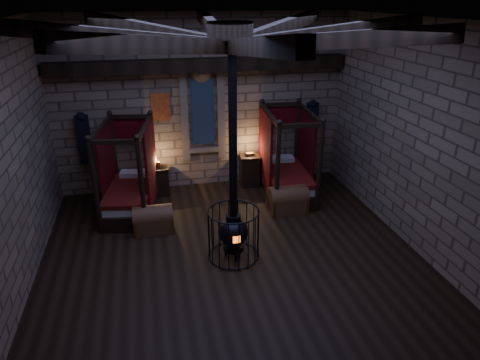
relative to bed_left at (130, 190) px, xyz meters
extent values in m
cube|color=black|center=(1.85, -2.36, -0.50)|extent=(7.00, 7.00, 0.01)
cube|color=#847054|center=(1.85, 1.14, 1.60)|extent=(7.00, 0.02, 4.20)
cube|color=#847054|center=(1.85, -5.86, 1.60)|extent=(7.00, 0.02, 4.20)
cube|color=#847054|center=(-1.65, -2.36, 1.60)|extent=(0.02, 7.00, 4.20)
cube|color=#847054|center=(5.35, -2.36, 1.60)|extent=(0.02, 7.00, 4.20)
cube|color=black|center=(1.85, -2.36, 3.70)|extent=(7.00, 7.00, 0.01)
cube|color=black|center=(1.85, 0.96, 2.55)|extent=(6.86, 0.35, 0.30)
cylinder|color=black|center=(1.85, -2.36, 3.55)|extent=(0.70, 0.70, 0.25)
cube|color=black|center=(1.85, 1.09, 1.40)|extent=(0.55, 0.04, 1.60)
cube|color=maroon|center=(0.85, 1.10, 1.60)|extent=(0.45, 0.03, 0.65)
cube|color=black|center=(-0.95, 0.98, 0.95)|extent=(0.30, 0.10, 1.15)
cube|color=black|center=(4.65, 0.98, 0.95)|extent=(0.30, 0.10, 1.15)
cube|color=black|center=(-0.01, -0.08, -0.33)|extent=(1.29, 2.04, 0.33)
cube|color=beige|center=(-0.01, -0.08, -0.08)|extent=(1.16, 1.88, 0.20)
cube|color=maroon|center=(-0.01, -0.08, 0.05)|extent=(1.22, 1.93, 0.09)
cube|color=beige|center=(0.10, 0.61, 0.14)|extent=(0.69, 0.42, 0.13)
cube|color=#54070C|center=(0.14, 0.86, 1.20)|extent=(1.00, 0.21, 0.50)
cylinder|color=black|center=(-0.62, -0.90, 0.51)|extent=(0.10, 0.10, 2.02)
cylinder|color=black|center=(-0.31, 0.90, 0.51)|extent=(0.10, 0.10, 2.02)
cylinder|color=black|center=(0.29, -1.05, 0.51)|extent=(0.10, 0.10, 2.02)
cylinder|color=black|center=(0.59, 0.75, 0.51)|extent=(0.10, 0.10, 2.02)
cube|color=#54070C|center=(-0.45, 0.28, 0.56)|extent=(0.28, 1.36, 1.79)
cube|color=#54070C|center=(0.51, 0.12, 0.56)|extent=(0.28, 1.36, 1.79)
cube|color=black|center=(3.71, 0.03, -0.33)|extent=(1.17, 2.04, 0.34)
cube|color=beige|center=(3.71, 0.03, -0.06)|extent=(1.04, 1.88, 0.21)
cube|color=maroon|center=(3.71, 0.03, 0.07)|extent=(1.10, 1.92, 0.09)
cube|color=beige|center=(3.77, 0.74, 0.16)|extent=(0.68, 0.38, 0.13)
cube|color=#54070C|center=(3.79, 1.00, 1.25)|extent=(1.04, 0.13, 0.52)
cylinder|color=black|center=(3.17, -0.88, 0.54)|extent=(0.10, 0.10, 2.08)
cylinder|color=black|center=(3.32, 1.00, 0.54)|extent=(0.10, 0.10, 2.08)
cylinder|color=black|center=(4.11, -0.95, 0.54)|extent=(0.10, 0.10, 2.08)
cylinder|color=black|center=(4.26, 0.93, 0.54)|extent=(0.10, 0.10, 2.08)
cube|color=#54070C|center=(3.24, 0.35, 0.59)|extent=(0.17, 1.42, 1.84)
cube|color=#54070C|center=(4.23, 0.27, 0.59)|extent=(0.17, 1.42, 1.84)
cube|color=brown|center=(0.45, -1.07, -0.33)|extent=(0.81, 0.50, 0.33)
cylinder|color=brown|center=(0.45, -1.07, -0.16)|extent=(0.81, 0.50, 0.49)
cube|color=#AB7F34|center=(0.08, -1.06, -0.33)|extent=(0.05, 0.51, 0.35)
cube|color=#AB7F34|center=(0.83, -1.07, -0.33)|extent=(0.05, 0.51, 0.35)
cube|color=brown|center=(3.44, -0.83, -0.32)|extent=(0.88, 0.55, 0.36)
cylinder|color=brown|center=(3.44, -0.83, -0.14)|extent=(0.88, 0.55, 0.53)
cube|color=#AB7F34|center=(3.04, -0.84, -0.32)|extent=(0.07, 0.55, 0.38)
cube|color=#AB7F34|center=(3.84, -0.82, -0.32)|extent=(0.07, 0.55, 0.38)
cube|color=black|center=(0.68, 0.71, -0.16)|extent=(0.43, 0.41, 0.67)
cube|color=black|center=(0.68, 0.71, 0.19)|extent=(0.47, 0.45, 0.04)
cylinder|color=#AB7F34|center=(0.68, 0.71, 0.29)|extent=(0.10, 0.10, 0.15)
cube|color=black|center=(2.96, 0.78, -0.12)|extent=(0.49, 0.47, 0.77)
cube|color=black|center=(2.96, 0.78, 0.29)|extent=(0.54, 0.52, 0.04)
cube|color=brown|center=(2.96, 0.78, 0.36)|extent=(0.21, 0.16, 0.05)
cylinder|color=black|center=(1.88, -2.37, -0.29)|extent=(0.39, 0.39, 0.10)
sphere|color=black|center=(1.88, -2.37, 0.03)|extent=(0.54, 0.54, 0.54)
cylinder|color=black|center=(1.88, -2.37, 0.32)|extent=(0.27, 0.27, 0.13)
cube|color=#FF5914|center=(1.88, -2.63, 0.03)|extent=(0.14, 0.02, 0.13)
cylinder|color=black|center=(1.88, -2.37, 1.96)|extent=(0.14, 0.14, 3.18)
torus|color=black|center=(1.88, -2.37, -0.46)|extent=(0.95, 0.95, 0.03)
torus|color=black|center=(1.88, -2.37, 0.47)|extent=(0.95, 0.95, 0.03)
camera|label=1|loc=(0.50, -9.04, 4.06)|focal=32.00mm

